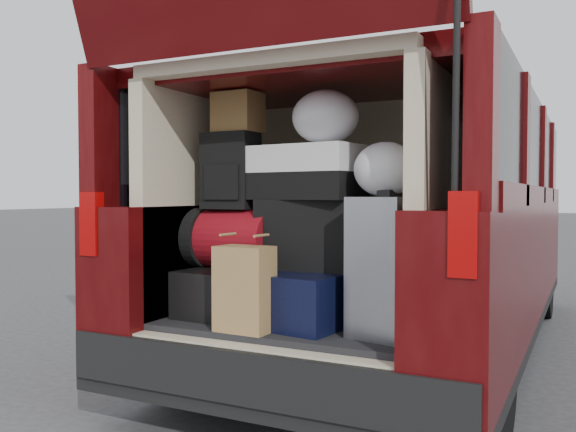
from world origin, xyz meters
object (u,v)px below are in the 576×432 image
Objects in this scene: backpack at (231,171)px; twotone_duffel at (302,173)px; black_hardshell at (239,291)px; navy_hardshell at (307,296)px; silver_roller at (393,266)px; red_duffel at (236,239)px; black_soft_case at (309,234)px; kraft_bag at (245,289)px.

backpack is 0.38m from twotone_duffel.
twotone_duffel reaches higher than black_hardshell.
backpack reaches higher than navy_hardshell.
black_hardshell is at bearing 25.92° from backpack.
silver_roller is (0.44, -0.05, 0.18)m from navy_hardshell.
black_hardshell is 0.69m from twotone_duffel.
silver_roller is 1.29× the size of red_duffel.
backpack is 0.66× the size of twotone_duffel.
backpack reaches higher than silver_roller.
twotone_duffel is at bearing -178.87° from black_soft_case.
twotone_duffel is (-0.49, 0.12, 0.41)m from silver_roller.
silver_roller reaches higher than navy_hardshell.
navy_hardshell is at bearing -1.45° from backpack.
backpack is (-0.44, 0.02, 0.60)m from navy_hardshell.
kraft_bag is 0.98× the size of backpack.
silver_roller is at bearing -5.94° from twotone_duffel.
backpack reaches higher than kraft_bag.
kraft_bag is 0.65× the size of twotone_duffel.
twotone_duffel is at bearing 139.50° from navy_hardshell.
red_duffel is at bearing 129.27° from kraft_bag.
silver_roller reaches higher than black_hardshell.
twotone_duffel reaches higher than black_soft_case.
red_duffel is 0.34m from backpack.
kraft_bag is 0.68m from backpack.
kraft_bag is (0.23, -0.34, 0.07)m from black_hardshell.
black_soft_case is 0.52m from backpack.
silver_roller is 1.03× the size of twotone_duffel.
twotone_duffel is at bearing 178.46° from silver_roller.
twotone_duffel reaches higher than navy_hardshell.
red_duffel is 0.99× the size of black_soft_case.
black_soft_case is (0.38, 0.03, 0.30)m from black_hardshell.
black_soft_case reaches higher than navy_hardshell.
black_hardshell is at bearing -174.40° from silver_roller.
twotone_duffel is (0.11, 0.36, 0.52)m from kraft_bag.
silver_roller is 0.66m from kraft_bag.
navy_hardshell is at bearing -77.99° from black_soft_case.
black_hardshell is 1.03× the size of navy_hardshell.
navy_hardshell is 0.30m from black_soft_case.
black_hardshell is 0.61m from backpack.
red_duffel is (-0.25, 0.33, 0.19)m from kraft_bag.
black_soft_case is (0.15, 0.37, 0.23)m from kraft_bag.
black_soft_case is at bearing 10.85° from red_duffel.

